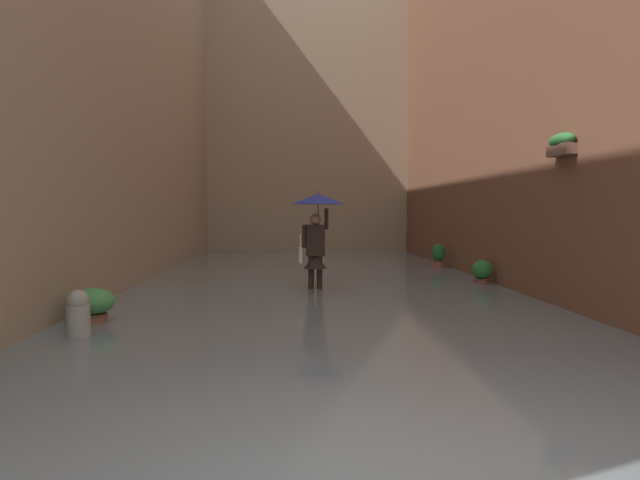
% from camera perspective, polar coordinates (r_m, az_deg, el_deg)
% --- Properties ---
extents(ground_plane, '(60.00, 60.00, 0.00)m').
position_cam_1_polar(ground_plane, '(12.97, -0.24, -5.03)').
color(ground_plane, slate).
extents(flood_water, '(8.67, 25.37, 0.18)m').
position_cam_1_polar(flood_water, '(12.95, -0.24, -4.64)').
color(flood_water, slate).
rests_on(flood_water, ground_plane).
extents(building_facade_left, '(2.04, 23.37, 11.29)m').
position_cam_1_polar(building_facade_left, '(14.42, 20.42, 18.22)').
color(building_facade_left, brown).
rests_on(building_facade_left, ground_plane).
extents(building_facade_far, '(11.47, 1.80, 11.75)m').
position_cam_1_polar(building_facade_far, '(23.77, -1.30, 12.83)').
color(building_facade_far, gray).
rests_on(building_facade_far, ground_plane).
extents(person_wading, '(1.10, 1.10, 2.22)m').
position_cam_1_polar(person_wading, '(11.81, -0.32, 1.95)').
color(person_wading, black).
rests_on(person_wading, ground_plane).
extents(potted_plant_near_right, '(0.65, 0.65, 0.67)m').
position_cam_1_polar(potted_plant_near_right, '(9.04, -21.80, -6.21)').
color(potted_plant_near_right, brown).
rests_on(potted_plant_near_right, ground_plane).
extents(potted_plant_mid_left, '(0.38, 0.38, 0.85)m').
position_cam_1_polar(potted_plant_mid_left, '(16.65, 11.75, -1.77)').
color(potted_plant_mid_left, '#9E563D').
rests_on(potted_plant_mid_left, ground_plane).
extents(potted_plant_far_left, '(0.45, 0.45, 0.71)m').
position_cam_1_polar(potted_plant_far_left, '(13.17, 15.90, -3.24)').
color(potted_plant_far_left, brown).
rests_on(potted_plant_far_left, ground_plane).
extents(mooring_bollard, '(0.30, 0.30, 0.78)m').
position_cam_1_polar(mooring_bollard, '(8.06, -22.99, -7.40)').
color(mooring_bollard, gray).
rests_on(mooring_bollard, ground_plane).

